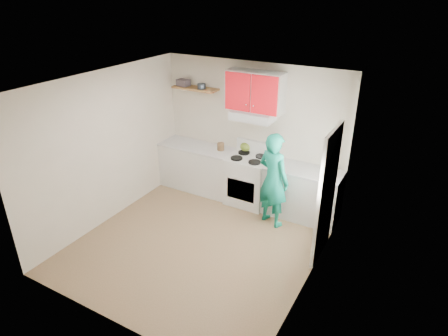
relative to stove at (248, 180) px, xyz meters
The scene contains 21 objects.
floor 1.64m from the stove, 93.63° to the right, with size 3.80×3.80×0.00m, color brown.
ceiling 2.66m from the stove, 93.63° to the right, with size 3.60×3.80×0.04m, color white.
back_wall 0.91m from the stove, 107.10° to the left, with size 3.60×0.04×2.60m, color beige.
front_wall 3.58m from the stove, 91.65° to the right, with size 3.60×0.04×2.60m, color beige.
left_wall 2.61m from the stove, 140.34° to the right, with size 0.04×3.80×2.60m, color beige.
right_wall 2.46m from the stove, 42.81° to the right, with size 0.04×3.80×2.60m, color beige.
door 1.97m from the stove, 27.58° to the right, with size 0.05×0.85×2.05m, color white.
door_glass 2.11m from the stove, 27.97° to the right, with size 0.01×0.55×0.95m, color white.
counter_left 1.14m from the stove, behind, with size 1.52×0.60×0.90m, color silver.
counter_right 1.04m from the stove, ahead, with size 1.32×0.60×0.90m, color silver.
stove is the anchor object (origin of this frame).
range_hood 1.24m from the stove, 90.00° to the left, with size 0.76×0.44×0.15m, color silver.
upper_cabinets 1.67m from the stove, 90.00° to the left, with size 1.02×0.33×0.70m, color red.
shelf 2.01m from the stove, behind, with size 0.90×0.30×0.04m, color brown.
books 2.24m from the stove, behind, with size 0.24×0.17×0.12m, color #483F47.
tin 1.96m from the stove, behind, with size 0.16×0.16×0.10m, color #333D4C.
kettle 0.64m from the stove, 127.68° to the left, with size 0.21×0.21×0.18m, color #5D721F.
crock 0.83m from the stove, behind, with size 0.14×0.14×0.16m, color brown.
cutting_board 0.80m from the stove, ahead, with size 0.29×0.22×0.02m, color olive.
silicone_mat 1.36m from the stove, ahead, with size 0.27×0.22×0.01m, color red.
person 0.88m from the stove, 33.37° to the right, with size 0.61×0.40×1.66m, color #0C715B.
Camera 1 is at (2.91, -4.34, 3.80)m, focal length 31.30 mm.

